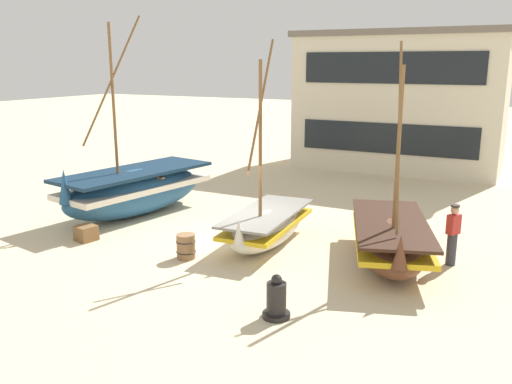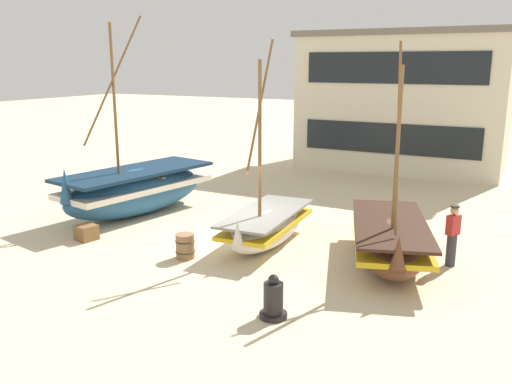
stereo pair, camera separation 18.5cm
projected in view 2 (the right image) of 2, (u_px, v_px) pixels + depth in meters
The scene contains 9 objects.
ground_plane at pixel (241, 244), 16.30m from camera, with size 120.00×120.00×0.00m, color beige.
fishing_boat_near_left at pixel (266, 226), 16.16m from camera, with size 1.88×4.21×6.01m.
fishing_boat_centre_large at pixel (136, 190), 19.30m from camera, with size 3.18×6.17×6.92m.
fishing_boat_far_right at pixel (390, 240), 14.62m from camera, with size 3.30×5.09×5.90m.
fisherman_by_hull at pixel (452, 236), 14.35m from camera, with size 0.37×0.42×1.68m.
capstan_winch at pixel (273, 300), 11.50m from camera, with size 0.61×0.61×0.98m.
wooden_barrel at pixel (185, 246), 15.02m from camera, with size 0.56×0.56×0.70m.
cargo_crate at pixel (86, 233), 16.59m from camera, with size 0.56×0.56×0.47m, color brown.
harbor_building_main at pixel (404, 100), 27.67m from camera, with size 10.40×5.78×6.90m.
Camera 2 is at (7.63, -13.47, 5.35)m, focal length 37.64 mm.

